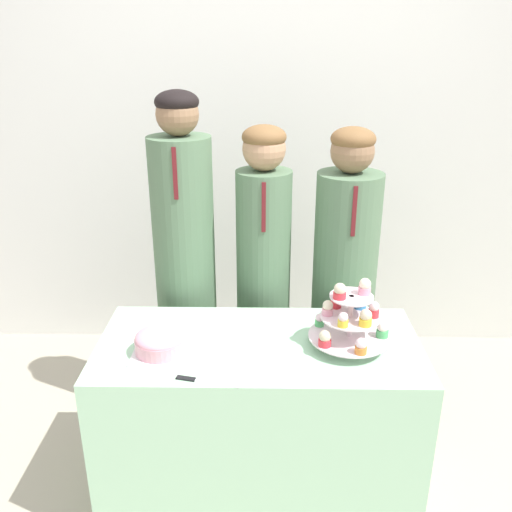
{
  "coord_description": "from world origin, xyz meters",
  "views": [
    {
      "loc": [
        0.02,
        -1.54,
        1.83
      ],
      "look_at": [
        -0.01,
        0.33,
        1.08
      ],
      "focal_mm": 38.0,
      "sensor_mm": 36.0,
      "label": 1
    }
  ],
  "objects_px": {
    "cupcake_stand": "(351,318)",
    "student_0": "(186,276)",
    "round_cake": "(160,342)",
    "student_2": "(343,292)",
    "cake_knife": "(197,380)",
    "student_1": "(263,286)"
  },
  "relations": [
    {
      "from": "round_cake",
      "to": "student_0",
      "type": "distance_m",
      "value": 0.59
    },
    {
      "from": "round_cake",
      "to": "student_2",
      "type": "xyz_separation_m",
      "value": [
        0.77,
        0.59,
        -0.07
      ]
    },
    {
      "from": "cake_knife",
      "to": "student_2",
      "type": "height_order",
      "value": "student_2"
    },
    {
      "from": "student_0",
      "to": "student_1",
      "type": "bearing_deg",
      "value": -0.0
    },
    {
      "from": "student_0",
      "to": "student_2",
      "type": "bearing_deg",
      "value": -0.0
    },
    {
      "from": "student_2",
      "to": "cupcake_stand",
      "type": "bearing_deg",
      "value": -95.2
    },
    {
      "from": "cake_knife",
      "to": "student_1",
      "type": "xyz_separation_m",
      "value": [
        0.23,
        0.77,
        0.0
      ]
    },
    {
      "from": "cake_knife",
      "to": "cupcake_stand",
      "type": "distance_m",
      "value": 0.62
    },
    {
      "from": "round_cake",
      "to": "student_0",
      "type": "xyz_separation_m",
      "value": [
        0.02,
        0.59,
        0.01
      ]
    },
    {
      "from": "round_cake",
      "to": "student_0",
      "type": "relative_size",
      "value": 0.13
    },
    {
      "from": "cupcake_stand",
      "to": "student_0",
      "type": "bearing_deg",
      "value": 143.15
    },
    {
      "from": "cake_knife",
      "to": "student_1",
      "type": "relative_size",
      "value": 0.15
    },
    {
      "from": "cupcake_stand",
      "to": "student_2",
      "type": "distance_m",
      "value": 0.55
    },
    {
      "from": "round_cake",
      "to": "cupcake_stand",
      "type": "bearing_deg",
      "value": 4.9
    },
    {
      "from": "round_cake",
      "to": "student_2",
      "type": "relative_size",
      "value": 0.14
    },
    {
      "from": "round_cake",
      "to": "cake_knife",
      "type": "distance_m",
      "value": 0.24
    },
    {
      "from": "round_cake",
      "to": "cake_knife",
      "type": "xyz_separation_m",
      "value": [
        0.16,
        -0.18,
        -0.05
      ]
    },
    {
      "from": "cupcake_stand",
      "to": "student_0",
      "type": "xyz_separation_m",
      "value": [
        -0.7,
        0.53,
        -0.06
      ]
    },
    {
      "from": "student_0",
      "to": "cupcake_stand",
      "type": "bearing_deg",
      "value": -36.85
    },
    {
      "from": "student_1",
      "to": "student_2",
      "type": "xyz_separation_m",
      "value": [
        0.38,
        0.0,
        -0.03
      ]
    },
    {
      "from": "student_0",
      "to": "student_1",
      "type": "distance_m",
      "value": 0.37
    },
    {
      "from": "round_cake",
      "to": "cupcake_stand",
      "type": "relative_size",
      "value": 0.67
    }
  ]
}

